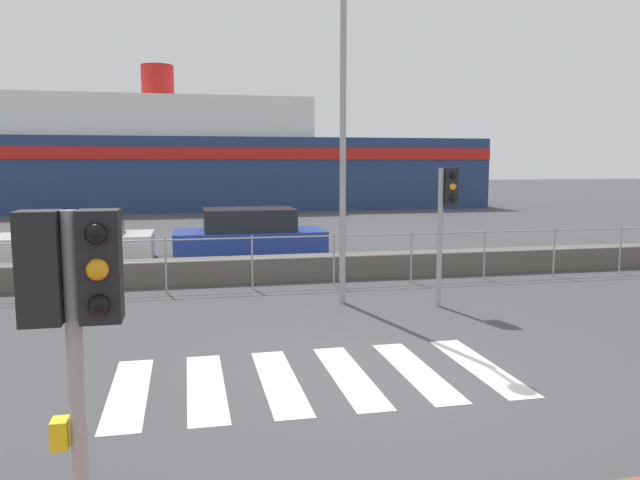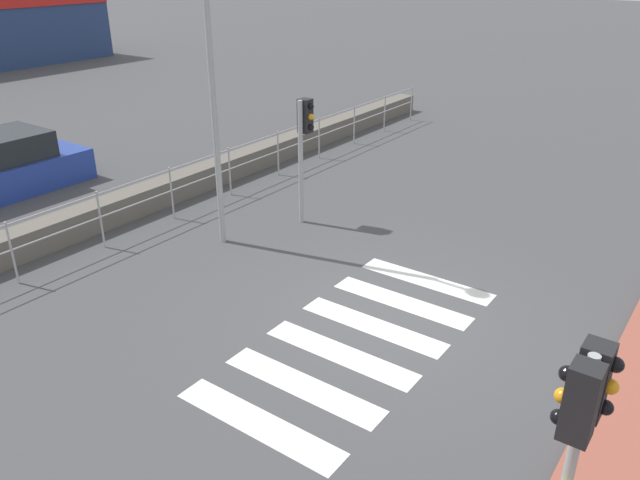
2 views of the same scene
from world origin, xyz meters
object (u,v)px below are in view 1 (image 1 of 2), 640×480
object	(u,v)px
traffic_light_far	(446,205)
parked_car_white	(74,241)
streetlamp	(346,99)
parked_car_blue	(249,236)
ferry_boat	(212,162)
traffic_light_near	(72,300)

from	to	relation	value
traffic_light_far	parked_car_white	distance (m)	10.48
streetlamp	parked_car_white	size ratio (longest dim) A/B	1.51
traffic_light_far	parked_car_blue	xyz separation A→B (m)	(-2.98, 6.97, -1.32)
parked_car_white	parked_car_blue	bearing A→B (deg)	0.00
traffic_light_far	ferry_boat	size ratio (longest dim) A/B	0.09
ferry_boat	traffic_light_near	bearing A→B (deg)	-93.83
streetlamp	parked_car_blue	world-z (taller)	streetlamp
ferry_boat	parked_car_blue	bearing A→B (deg)	-89.30
traffic_light_near	streetlamp	size ratio (longest dim) A/B	0.39
traffic_light_far	ferry_boat	bearing A→B (deg)	97.02
ferry_boat	parked_car_white	xyz separation A→B (m)	(-4.50, -19.09, -2.09)
traffic_light_near	ferry_boat	xyz separation A→B (m)	(2.20, 32.93, 0.79)
ferry_boat	streetlamp	bearing A→B (deg)	-86.87
streetlamp	traffic_light_near	bearing A→B (deg)	-116.12
traffic_light_far	streetlamp	distance (m)	2.70
traffic_light_far	ferry_boat	xyz separation A→B (m)	(-3.21, 26.05, 0.76)
parked_car_white	parked_car_blue	distance (m)	4.74
traffic_light_near	parked_car_blue	distance (m)	14.12
streetlamp	ferry_boat	distance (m)	25.65
traffic_light_near	parked_car_blue	bearing A→B (deg)	80.02
traffic_light_far	parked_car_blue	size ratio (longest dim) A/B	0.61
traffic_light_near	parked_car_white	distance (m)	14.09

